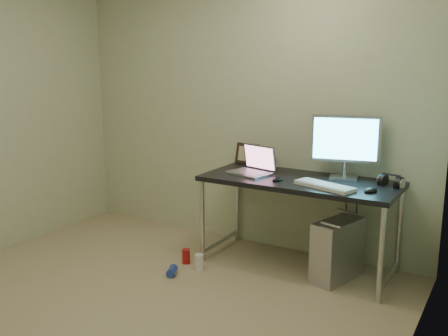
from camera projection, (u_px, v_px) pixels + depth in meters
floor at (117, 317)px, 3.33m from camera, size 3.50×3.50×0.00m
wall_back at (243, 109)px, 4.54m from camera, size 3.50×0.02×2.50m
wall_right at (402, 160)px, 2.20m from camera, size 0.02×3.50×2.50m
desk at (299, 189)px, 4.02m from camera, size 1.56×0.68×0.75m
tower_computer at (338, 250)px, 3.88m from camera, size 0.32×0.50×0.51m
cable_a at (346, 217)px, 4.17m from camera, size 0.01×0.16×0.69m
cable_b at (356, 222)px, 4.11m from camera, size 0.02×0.11×0.71m
can_red at (186, 256)px, 4.22m from camera, size 0.09×0.09×0.12m
can_white at (199, 262)px, 4.08m from camera, size 0.09×0.09×0.13m
can_blue at (172, 271)px, 3.98m from camera, size 0.12×0.15×0.07m
laptop at (253, 167)px, 4.20m from camera, size 0.40×0.35×0.23m
monitor at (346, 142)px, 3.97m from camera, size 0.54×0.20×0.51m
keyboard at (324, 186)px, 3.73m from camera, size 0.49×0.29×0.03m
mouse_right at (371, 189)px, 3.60m from camera, size 0.11×0.14×0.04m
mouse_left at (278, 179)px, 3.94m from camera, size 0.09×0.12×0.04m
headphones at (391, 182)px, 3.77m from camera, size 0.20×0.11×0.12m
picture_frame at (247, 154)px, 4.58m from camera, size 0.24×0.09×0.19m
webcam at (273, 158)px, 4.44m from camera, size 0.04×0.04×0.11m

